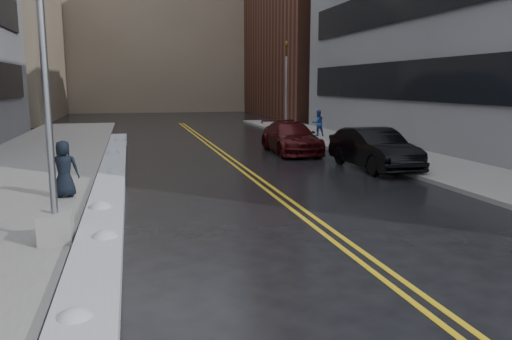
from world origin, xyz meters
TOP-DOWN VIEW (x-y plane):
  - ground at (0.00, 0.00)m, footprint 160.00×160.00m
  - sidewalk_west at (-5.75, 10.00)m, footprint 5.50×50.00m
  - sidewalk_east at (10.00, 10.00)m, footprint 4.00×50.00m
  - lane_line_left at (2.35, 10.00)m, footprint 0.12×50.00m
  - lane_line_right at (2.65, 10.00)m, footprint 0.12×50.00m
  - snow_ridge at (-2.45, 8.00)m, footprint 0.90×30.00m
  - building_far at (2.00, 60.00)m, footprint 36.00×16.00m
  - lamppost at (-3.30, 2.00)m, footprint 0.65×0.65m
  - fire_hydrant at (9.00, 10.00)m, footprint 0.26×0.26m
  - traffic_signal at (8.50, 24.00)m, footprint 0.16×0.20m
  - pedestrian_c at (-3.62, 6.32)m, footprint 0.82×0.56m
  - pedestrian_east at (9.55, 20.66)m, footprint 0.80×0.64m
  - car_black at (7.50, 9.29)m, footprint 1.87×4.95m
  - car_maroon at (5.82, 14.63)m, footprint 2.23×5.22m

SIDE VIEW (x-z plane):
  - ground at x=0.00m, z-range 0.00..0.00m
  - lane_line_left at x=2.35m, z-range 0.00..0.01m
  - lane_line_right at x=2.65m, z-range 0.00..0.01m
  - sidewalk_west at x=-5.75m, z-range 0.00..0.15m
  - sidewalk_east at x=10.00m, z-range 0.00..0.15m
  - snow_ridge at x=-2.45m, z-range 0.00..0.34m
  - fire_hydrant at x=9.00m, z-range 0.18..0.91m
  - car_maroon at x=5.82m, z-range 0.00..1.50m
  - car_black at x=7.50m, z-range 0.00..1.61m
  - pedestrian_east at x=9.55m, z-range 0.15..1.74m
  - pedestrian_c at x=-3.62m, z-range 0.15..1.76m
  - lamppost at x=-3.30m, z-range -1.28..6.35m
  - traffic_signal at x=8.50m, z-range 0.40..6.40m
  - building_far at x=2.00m, z-range 0.00..22.00m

